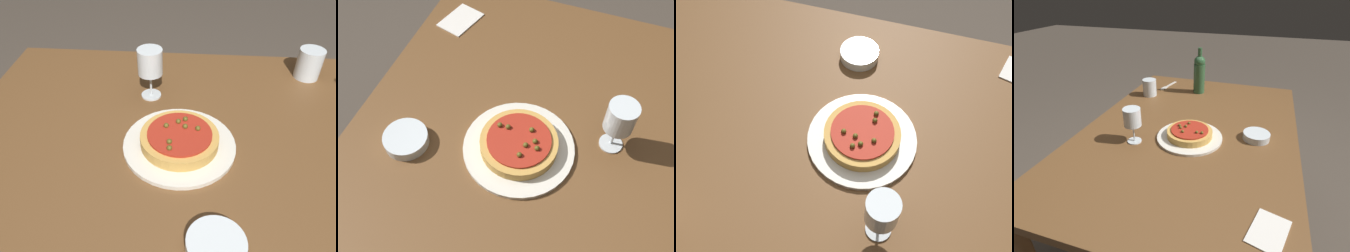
{
  "view_description": "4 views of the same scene",
  "coord_description": "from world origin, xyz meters",
  "views": [
    {
      "loc": [
        0.06,
        0.66,
        1.36
      ],
      "look_at": [
        0.11,
        -0.02,
        0.78
      ],
      "focal_mm": 35.0,
      "sensor_mm": 36.0,
      "label": 1
    },
    {
      "loc": [
        -0.46,
        -0.14,
        1.65
      ],
      "look_at": [
        0.09,
        0.06,
        0.82
      ],
      "focal_mm": 42.0,
      "sensor_mm": 36.0,
      "label": 2
    },
    {
      "loc": [
        0.19,
        -0.52,
        1.68
      ],
      "look_at": [
        0.03,
        -0.0,
        0.84
      ],
      "focal_mm": 42.0,
      "sensor_mm": 36.0,
      "label": 3
    },
    {
      "loc": [
        1.07,
        0.3,
        1.38
      ],
      "look_at": [
        0.07,
        -0.02,
        0.8
      ],
      "focal_mm": 28.0,
      "sensor_mm": 36.0,
      "label": 4
    }
  ],
  "objects": [
    {
      "name": "pizza",
      "position": [
        0.08,
        0.02,
        0.78
      ],
      "size": [
        0.21,
        0.21,
        0.05
      ],
      "color": "gold",
      "rests_on": "dinner_plate"
    },
    {
      "name": "water_cup",
      "position": [
        -0.34,
        -0.36,
        0.8
      ],
      "size": [
        0.08,
        0.08,
        0.1
      ],
      "color": "silver",
      "rests_on": "dining_table"
    },
    {
      "name": "side_bowl",
      "position": [
        -0.01,
        0.31,
        0.76
      ],
      "size": [
        0.12,
        0.12,
        0.03
      ],
      "color": "silver",
      "rests_on": "dining_table"
    },
    {
      "name": "ground_plane",
      "position": [
        0.0,
        0.0,
        0.0
      ],
      "size": [
        14.0,
        14.0,
        0.0
      ],
      "primitive_type": "plane",
      "color": "#4C4238"
    },
    {
      "name": "fork",
      "position": [
        -0.53,
        -0.31,
        0.75
      ],
      "size": [
        0.18,
        0.06,
        0.0
      ],
      "rotation": [
        0.0,
        0.0,
        -0.23
      ],
      "color": "beige",
      "rests_on": "dining_table"
    },
    {
      "name": "dining_table",
      "position": [
        0.0,
        0.0,
        0.67
      ],
      "size": [
        1.43,
        1.0,
        0.75
      ],
      "color": "brown",
      "rests_on": "ground_plane"
    },
    {
      "name": "wine_bottle",
      "position": [
        -0.49,
        -0.08,
        0.87
      ],
      "size": [
        0.07,
        0.07,
        0.28
      ],
      "color": "#2D5633",
      "rests_on": "dining_table"
    },
    {
      "name": "wine_glass",
      "position": [
        0.18,
        -0.21,
        0.87
      ],
      "size": [
        0.08,
        0.08,
        0.16
      ],
      "color": "silver",
      "rests_on": "dining_table"
    },
    {
      "name": "dinner_plate",
      "position": [
        0.08,
        0.02,
        0.75
      ],
      "size": [
        0.3,
        0.3,
        0.01
      ],
      "color": "silver",
      "rests_on": "dining_table"
    },
    {
      "name": "paper_napkin",
      "position": [
        0.5,
        0.39,
        0.75
      ],
      "size": [
        0.16,
        0.13,
        0.0
      ],
      "color": "silver",
      "rests_on": "dining_table"
    }
  ]
}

